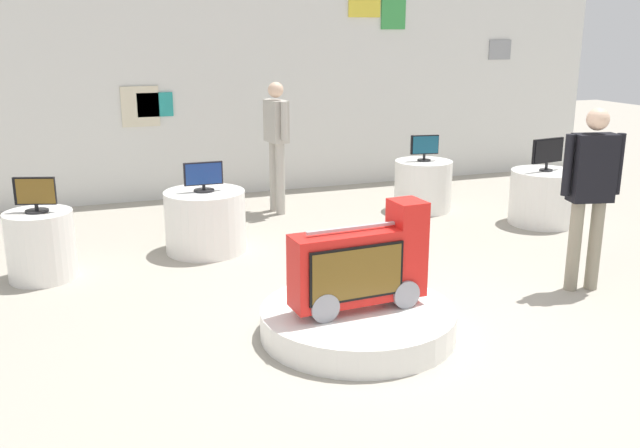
{
  "coord_description": "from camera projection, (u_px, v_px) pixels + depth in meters",
  "views": [
    {
      "loc": [
        -2.45,
        -4.66,
        2.36
      ],
      "look_at": [
        -0.36,
        1.02,
        0.67
      ],
      "focal_mm": 39.31,
      "sensor_mm": 36.0,
      "label": 1
    }
  ],
  "objects": [
    {
      "name": "display_pedestal_left_rear",
      "position": [
        205.0,
        221.0,
        7.65
      ],
      "size": [
        0.88,
        0.88,
        0.67
      ],
      "primitive_type": "cylinder",
      "color": "white",
      "rests_on": "ground"
    },
    {
      "name": "tv_on_far_right",
      "position": [
        35.0,
        194.0,
        6.65
      ],
      "size": [
        0.38,
        0.22,
        0.34
      ],
      "color": "black",
      "rests_on": "display_pedestal_far_right"
    },
    {
      "name": "back_wall_display",
      "position": [
        240.0,
        79.0,
        10.05
      ],
      "size": [
        11.91,
        0.13,
        3.32
      ],
      "color": "silver",
      "rests_on": "ground"
    },
    {
      "name": "tv_on_center_rear",
      "position": [
        548.0,
        152.0,
        8.58
      ],
      "size": [
        0.49,
        0.16,
        0.4
      ],
      "color": "black",
      "rests_on": "display_pedestal_center_rear"
    },
    {
      "name": "display_pedestal_center_rear",
      "position": [
        544.0,
        197.0,
        8.73
      ],
      "size": [
        0.83,
        0.83,
        0.67
      ],
      "primitive_type": "cylinder",
      "color": "white",
      "rests_on": "ground"
    },
    {
      "name": "display_pedestal_far_right",
      "position": [
        41.0,
        245.0,
        6.79
      ],
      "size": [
        0.65,
        0.65,
        0.67
      ],
      "primitive_type": "cylinder",
      "color": "white",
      "rests_on": "ground"
    },
    {
      "name": "tv_on_left_rear",
      "position": [
        203.0,
        177.0,
        7.51
      ],
      "size": [
        0.42,
        0.22,
        0.32
      ],
      "color": "black",
      "rests_on": "display_pedestal_left_rear"
    },
    {
      "name": "display_pedestal_right_rear",
      "position": [
        423.0,
        186.0,
        9.39
      ],
      "size": [
        0.76,
        0.76,
        0.67
      ],
      "primitive_type": "cylinder",
      "color": "white",
      "rests_on": "ground"
    },
    {
      "name": "shopper_browsing_rear",
      "position": [
        276.0,
        137.0,
        9.09
      ],
      "size": [
        0.25,
        0.56,
        1.71
      ],
      "color": "#B2ADA3",
      "rests_on": "ground"
    },
    {
      "name": "ground_plane",
      "position": [
        405.0,
        332.0,
        5.67
      ],
      "size": [
        30.0,
        30.0,
        0.0
      ],
      "primitive_type": "plane",
      "color": "#A8A091"
    },
    {
      "name": "main_display_pedestal",
      "position": [
        358.0,
        321.0,
        5.58
      ],
      "size": [
        1.56,
        1.56,
        0.23
      ],
      "primitive_type": "cylinder",
      "color": "white",
      "rests_on": "ground"
    },
    {
      "name": "shopper_browsing_near_truck",
      "position": [
        591.0,
        186.0,
        6.33
      ],
      "size": [
        0.55,
        0.28,
        1.7
      ],
      "color": "gray",
      "rests_on": "ground"
    },
    {
      "name": "novelty_firetruck_tv",
      "position": [
        361.0,
        267.0,
        5.46
      ],
      "size": [
        1.11,
        0.39,
        0.84
      ],
      "color": "gray",
      "rests_on": "main_display_pedestal"
    },
    {
      "name": "tv_on_right_rear",
      "position": [
        425.0,
        147.0,
        9.24
      ],
      "size": [
        0.38,
        0.18,
        0.34
      ],
      "color": "black",
      "rests_on": "display_pedestal_right_rear"
    }
  ]
}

